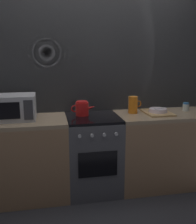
% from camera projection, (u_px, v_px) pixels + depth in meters
% --- Properties ---
extents(ground_plane, '(8.00, 8.00, 0.00)m').
position_uv_depth(ground_plane, '(93.00, 189.00, 3.16)').
color(ground_plane, '#2D2D33').
extents(back_wall, '(3.60, 0.05, 2.40)m').
position_uv_depth(back_wall, '(88.00, 87.00, 3.20)').
color(back_wall, gray).
rests_on(back_wall, ground_plane).
extents(counter_left, '(1.20, 0.60, 0.90)m').
position_uv_depth(counter_left, '(13.00, 160.00, 2.90)').
color(counter_left, '#997251').
rests_on(counter_left, ground_plane).
extents(stove_unit, '(0.60, 0.63, 0.90)m').
position_uv_depth(stove_unit, '(93.00, 154.00, 3.06)').
color(stove_unit, '#4C4C51').
rests_on(stove_unit, ground_plane).
extents(counter_right, '(1.20, 0.60, 0.90)m').
position_uv_depth(counter_right, '(165.00, 149.00, 3.23)').
color(counter_right, '#997251').
rests_on(counter_right, ground_plane).
extents(microwave, '(0.46, 0.35, 0.27)m').
position_uv_depth(microwave, '(14.00, 107.00, 2.80)').
color(microwave, '#B2B2B7').
rests_on(microwave, counter_left).
extents(kettle, '(0.28, 0.15, 0.17)m').
position_uv_depth(kettle, '(82.00, 108.00, 3.00)').
color(kettle, red).
rests_on(kettle, stove_unit).
extents(pitcher, '(0.16, 0.11, 0.20)m').
position_uv_depth(pitcher, '(133.00, 105.00, 3.12)').
color(pitcher, orange).
rests_on(pitcher, counter_right).
extents(dish_pile, '(0.30, 0.40, 0.07)m').
position_uv_depth(dish_pile, '(158.00, 112.00, 3.10)').
color(dish_pile, tan).
rests_on(dish_pile, counter_right).
extents(spice_jar, '(0.08, 0.08, 0.10)m').
position_uv_depth(spice_jar, '(186.00, 107.00, 3.24)').
color(spice_jar, silver).
rests_on(spice_jar, counter_right).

